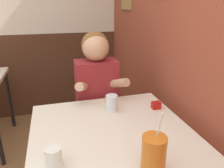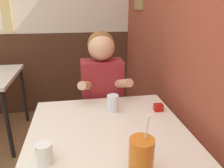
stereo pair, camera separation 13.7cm
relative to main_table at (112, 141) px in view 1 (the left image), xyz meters
The scene contains 9 objects.
brick_wall_right 1.14m from the main_table, 51.89° to the left, with size 0.08×4.28×2.70m.
back_wall 2.13m from the main_table, 109.61° to the left, with size 5.42×0.09×2.70m.
main_table is the anchor object (origin of this frame).
person_seated 0.62m from the main_table, 86.67° to the left, with size 0.42×0.41×1.26m.
cocktail_pitcher 0.39m from the main_table, 76.17° to the right, with size 0.11×0.11×0.30m.
glass_near_pitcher 0.30m from the main_table, 75.54° to the left, with size 0.08×0.08×0.11m.
glass_center 0.41m from the main_table, 148.30° to the right, with size 0.08×0.08×0.10m.
condiment_ketchup 0.44m from the main_table, 28.45° to the left, with size 0.06×0.04×0.05m.
condiment_mustard 0.38m from the main_table, 77.74° to the left, with size 0.06×0.04×0.05m.
Camera 1 is at (0.37, -0.65, 1.47)m, focal length 35.00 mm.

